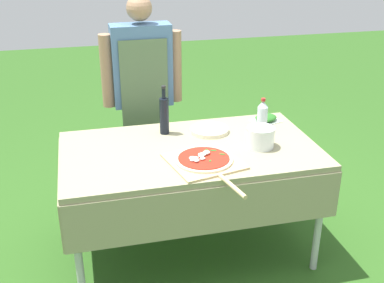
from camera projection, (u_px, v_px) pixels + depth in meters
The scene contains 9 objects.
ground_plane at pixel (190, 249), 3.12m from camera, with size 12.00×12.00×0.00m, color #2D5B1E.
prep_table at pixel (190, 159), 2.86m from camera, with size 1.51×0.86×0.73m.
person_cook at pixel (143, 86), 3.38m from camera, with size 0.57×0.19×1.51m.
pizza_on_peel at pixel (205, 161), 2.64m from camera, with size 0.44×0.64×0.06m.
oil_bottle at pixel (164, 115), 2.98m from camera, with size 0.06×0.06×0.31m.
water_bottle at pixel (262, 116), 3.02m from camera, with size 0.07×0.07×0.22m.
herb_container at pixel (266, 118), 3.20m from camera, with size 0.22×0.20×0.05m.
mixing_tub at pixel (260, 137), 2.82m from camera, with size 0.16×0.16×0.12m, color silver.
plate_stack at pixel (209, 130), 3.04m from camera, with size 0.25×0.25×0.02m.
Camera 1 is at (-0.59, -2.49, 1.92)m, focal length 45.00 mm.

